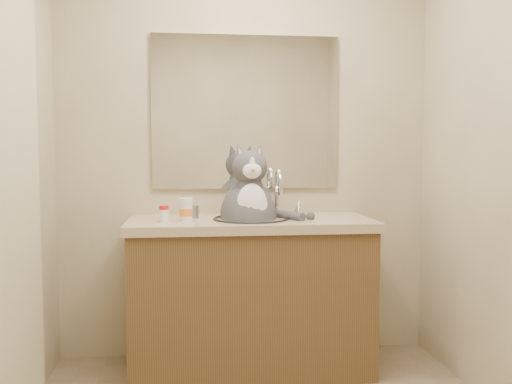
# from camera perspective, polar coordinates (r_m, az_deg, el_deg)

# --- Properties ---
(room) EXTENTS (2.22, 2.52, 2.42)m
(room) POSITION_cam_1_polar(r_m,az_deg,el_deg) (2.16, 2.09, 3.45)
(room) COLOR gray
(room) RESTS_ON ground
(vanity) EXTENTS (1.34, 0.59, 1.12)m
(vanity) POSITION_cam_1_polar(r_m,az_deg,el_deg) (3.22, -0.55, -9.90)
(vanity) COLOR brown
(vanity) RESTS_ON ground
(mirror) EXTENTS (1.10, 0.02, 0.90)m
(mirror) POSITION_cam_1_polar(r_m,az_deg,el_deg) (3.40, -1.05, 7.97)
(mirror) COLOR white
(mirror) RESTS_ON room
(cat) EXTENTS (0.46, 0.37, 0.63)m
(cat) POSITION_cam_1_polar(r_m,az_deg,el_deg) (3.14, -0.69, -1.92)
(cat) COLOR #4B4B50
(cat) RESTS_ON vanity
(pill_bottle_redcap) EXTENTS (0.06, 0.06, 0.09)m
(pill_bottle_redcap) POSITION_cam_1_polar(r_m,az_deg,el_deg) (3.03, -9.19, -2.17)
(pill_bottle_redcap) COLOR white
(pill_bottle_redcap) RESTS_ON vanity
(pill_bottle_orange) EXTENTS (0.08, 0.08, 0.13)m
(pill_bottle_orange) POSITION_cam_1_polar(r_m,az_deg,el_deg) (3.03, -7.04, -1.84)
(pill_bottle_orange) COLOR white
(pill_bottle_orange) RESTS_ON vanity
(grey_canister) EXTENTS (0.05, 0.05, 0.07)m
(grey_canister) POSITION_cam_1_polar(r_m,az_deg,el_deg) (3.19, -6.14, -1.99)
(grey_canister) COLOR slate
(grey_canister) RESTS_ON vanity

